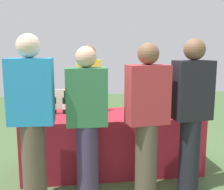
{
  "coord_description": "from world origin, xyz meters",
  "views": [
    {
      "loc": [
        -0.49,
        -3.46,
        1.6
      ],
      "look_at": [
        0.0,
        0.0,
        1.0
      ],
      "focal_mm": 44.48,
      "sensor_mm": 36.0,
      "label": 1
    }
  ],
  "objects_px": {
    "wine_glass_0": "(73,112)",
    "menu_board": "(54,119)",
    "wine_bottle_3": "(105,103)",
    "wine_bottle_2": "(92,103)",
    "guest_3": "(191,111)",
    "wine_bottle_1": "(65,105)",
    "wine_bottle_0": "(54,105)",
    "guest_0": "(32,116)",
    "wine_glass_3": "(147,109)",
    "ice_bucket": "(157,103)",
    "wine_glass_2": "(98,108)",
    "guest_2": "(147,117)",
    "wine_glass_4": "(163,106)",
    "server_pouring": "(89,94)",
    "wine_glass_1": "(81,111)",
    "guest_1": "(87,119)"
  },
  "relations": [
    {
      "from": "wine_bottle_1",
      "to": "guest_0",
      "type": "height_order",
      "value": "guest_0"
    },
    {
      "from": "wine_bottle_0",
      "to": "wine_glass_0",
      "type": "relative_size",
      "value": 2.52
    },
    {
      "from": "wine_bottle_3",
      "to": "wine_glass_0",
      "type": "bearing_deg",
      "value": -137.23
    },
    {
      "from": "wine_bottle_1",
      "to": "guest_2",
      "type": "xyz_separation_m",
      "value": [
        0.87,
        -0.83,
        0.02
      ]
    },
    {
      "from": "wine_glass_1",
      "to": "ice_bucket",
      "type": "bearing_deg",
      "value": 14.89
    },
    {
      "from": "wine_glass_3",
      "to": "ice_bucket",
      "type": "bearing_deg",
      "value": 54.67
    },
    {
      "from": "guest_2",
      "to": "wine_glass_0",
      "type": "bearing_deg",
      "value": 139.62
    },
    {
      "from": "wine_glass_0",
      "to": "guest_1",
      "type": "bearing_deg",
      "value": -71.42
    },
    {
      "from": "wine_bottle_0",
      "to": "guest_0",
      "type": "bearing_deg",
      "value": -100.75
    },
    {
      "from": "wine_glass_1",
      "to": "guest_1",
      "type": "height_order",
      "value": "guest_1"
    },
    {
      "from": "wine_glass_1",
      "to": "wine_glass_3",
      "type": "relative_size",
      "value": 0.96
    },
    {
      "from": "wine_glass_4",
      "to": "guest_0",
      "type": "height_order",
      "value": "guest_0"
    },
    {
      "from": "wine_glass_0",
      "to": "wine_glass_4",
      "type": "bearing_deg",
      "value": 5.96
    },
    {
      "from": "wine_bottle_0",
      "to": "wine_bottle_1",
      "type": "relative_size",
      "value": 1.03
    },
    {
      "from": "wine_glass_2",
      "to": "wine_glass_0",
      "type": "bearing_deg",
      "value": -163.61
    },
    {
      "from": "wine_glass_3",
      "to": "guest_1",
      "type": "bearing_deg",
      "value": -150.82
    },
    {
      "from": "wine_bottle_3",
      "to": "wine_bottle_2",
      "type": "bearing_deg",
      "value": -161.74
    },
    {
      "from": "wine_glass_0",
      "to": "wine_glass_4",
      "type": "xyz_separation_m",
      "value": [
        1.15,
        0.12,
        0.01
      ]
    },
    {
      "from": "wine_bottle_3",
      "to": "guest_3",
      "type": "relative_size",
      "value": 0.18
    },
    {
      "from": "server_pouring",
      "to": "wine_bottle_0",
      "type": "bearing_deg",
      "value": 47.62
    },
    {
      "from": "guest_0",
      "to": "guest_2",
      "type": "xyz_separation_m",
      "value": [
        1.17,
        -0.0,
        -0.05
      ]
    },
    {
      "from": "wine_bottle_2",
      "to": "wine_glass_3",
      "type": "height_order",
      "value": "wine_bottle_2"
    },
    {
      "from": "wine_bottle_2",
      "to": "guest_0",
      "type": "relative_size",
      "value": 0.2
    },
    {
      "from": "wine_glass_4",
      "to": "ice_bucket",
      "type": "distance_m",
      "value": 0.2
    },
    {
      "from": "wine_bottle_2",
      "to": "menu_board",
      "type": "relative_size",
      "value": 0.36
    },
    {
      "from": "ice_bucket",
      "to": "server_pouring",
      "type": "xyz_separation_m",
      "value": [
        -0.89,
        0.58,
        0.06
      ]
    },
    {
      "from": "wine_bottle_0",
      "to": "wine_bottle_2",
      "type": "height_order",
      "value": "wine_bottle_2"
    },
    {
      "from": "wine_glass_4",
      "to": "server_pouring",
      "type": "height_order",
      "value": "server_pouring"
    },
    {
      "from": "wine_bottle_0",
      "to": "menu_board",
      "type": "bearing_deg",
      "value": 94.51
    },
    {
      "from": "wine_bottle_0",
      "to": "wine_bottle_3",
      "type": "xyz_separation_m",
      "value": [
        0.68,
        0.1,
        -0.01
      ]
    },
    {
      "from": "wine_glass_0",
      "to": "menu_board",
      "type": "bearing_deg",
      "value": 105.85
    },
    {
      "from": "wine_glass_3",
      "to": "guest_3",
      "type": "height_order",
      "value": "guest_3"
    },
    {
      "from": "guest_2",
      "to": "wine_glass_1",
      "type": "bearing_deg",
      "value": 133.49
    },
    {
      "from": "wine_glass_3",
      "to": "ice_bucket",
      "type": "distance_m",
      "value": 0.41
    },
    {
      "from": "wine_bottle_2",
      "to": "guest_3",
      "type": "distance_m",
      "value": 1.32
    },
    {
      "from": "guest_0",
      "to": "guest_1",
      "type": "relative_size",
      "value": 1.07
    },
    {
      "from": "wine_glass_2",
      "to": "guest_3",
      "type": "distance_m",
      "value": 1.12
    },
    {
      "from": "wine_bottle_0",
      "to": "server_pouring",
      "type": "bearing_deg",
      "value": 50.86
    },
    {
      "from": "wine_bottle_3",
      "to": "wine_glass_0",
      "type": "distance_m",
      "value": 0.59
    },
    {
      "from": "wine_glass_1",
      "to": "guest_2",
      "type": "relative_size",
      "value": 0.08
    },
    {
      "from": "wine_glass_3",
      "to": "server_pouring",
      "type": "xyz_separation_m",
      "value": [
        -0.66,
        0.92,
        0.06
      ]
    },
    {
      "from": "wine_bottle_2",
      "to": "wine_glass_1",
      "type": "height_order",
      "value": "wine_bottle_2"
    },
    {
      "from": "guest_3",
      "to": "menu_board",
      "type": "height_order",
      "value": "guest_3"
    },
    {
      "from": "wine_bottle_3",
      "to": "wine_glass_2",
      "type": "height_order",
      "value": "wine_bottle_3"
    },
    {
      "from": "wine_glass_2",
      "to": "guest_2",
      "type": "height_order",
      "value": "guest_2"
    },
    {
      "from": "wine_bottle_0",
      "to": "wine_glass_0",
      "type": "height_order",
      "value": "wine_bottle_0"
    },
    {
      "from": "guest_0",
      "to": "wine_glass_3",
      "type": "bearing_deg",
      "value": 23.8
    },
    {
      "from": "server_pouring",
      "to": "guest_3",
      "type": "height_order",
      "value": "guest_3"
    },
    {
      "from": "wine_glass_4",
      "to": "menu_board",
      "type": "height_order",
      "value": "menu_board"
    },
    {
      "from": "wine_bottle_1",
      "to": "guest_3",
      "type": "xyz_separation_m",
      "value": [
        1.36,
        -0.82,
        0.06
      ]
    }
  ]
}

